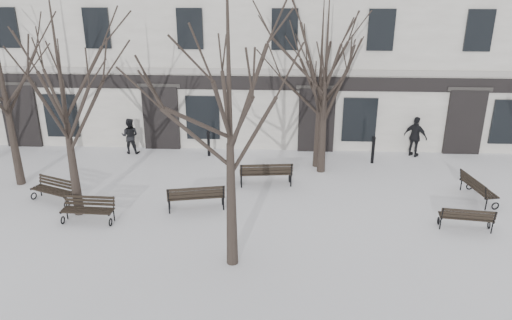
# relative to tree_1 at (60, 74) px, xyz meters

# --- Properties ---
(ground) EXTENTS (100.00, 100.00, 0.00)m
(ground) POSITION_rel_tree_1_xyz_m (4.91, -1.37, -4.78)
(ground) COLOR white
(ground) RESTS_ON ground
(building) EXTENTS (40.40, 10.20, 11.40)m
(building) POSITION_rel_tree_1_xyz_m (4.91, 11.59, 0.74)
(building) COLOR silver
(building) RESTS_ON ground
(tree_1) EXTENTS (5.35, 5.35, 7.65)m
(tree_1) POSITION_rel_tree_1_xyz_m (0.00, 0.00, 0.00)
(tree_1) COLOR black
(tree_1) RESTS_ON ground
(tree_2) EXTENTS (5.99, 5.99, 8.55)m
(tree_2) POSITION_rel_tree_1_xyz_m (5.50, -2.76, 0.57)
(tree_2) COLOR black
(tree_2) RESTS_ON ground
(tree_5) EXTENTS (4.77, 4.77, 6.82)m
(tree_5) POSITION_rel_tree_1_xyz_m (8.35, 4.75, -0.52)
(tree_5) COLOR black
(tree_5) RESTS_ON ground
(tree_6) EXTENTS (5.00, 5.00, 7.14)m
(tree_6) POSITION_rel_tree_1_xyz_m (8.50, 4.17, -0.32)
(tree_6) COLOR black
(tree_6) RESTS_ON ground
(bench_0) EXTENTS (1.72, 0.68, 0.85)m
(bench_0) POSITION_rel_tree_1_xyz_m (0.55, -0.56, -4.32)
(bench_0) COLOR black
(bench_0) RESTS_ON ground
(bench_1) EXTENTS (2.04, 1.08, 0.98)m
(bench_1) POSITION_rel_tree_1_xyz_m (3.96, 0.43, -4.25)
(bench_1) COLOR black
(bench_1) RESTS_ON ground
(bench_2) EXTENTS (1.70, 0.80, 0.83)m
(bench_2) POSITION_rel_tree_1_xyz_m (12.75, -0.50, -4.33)
(bench_2) COLOR black
(bench_2) RESTS_ON ground
(bench_3) EXTENTS (1.76, 1.19, 0.84)m
(bench_3) POSITION_rel_tree_1_xyz_m (-1.24, 0.89, -4.32)
(bench_3) COLOR black
(bench_3) RESTS_ON ground
(bench_4) EXTENTS (2.06, 0.94, 1.00)m
(bench_4) POSITION_rel_tree_1_xyz_m (6.29, 2.60, -4.23)
(bench_4) COLOR black
(bench_4) RESTS_ON ground
(bench_5) EXTENTS (0.95, 1.84, 0.89)m
(bench_5) POSITION_rel_tree_1_xyz_m (13.89, 1.76, -4.30)
(bench_5) COLOR black
(bench_5) RESTS_ON ground
(bollard_a) EXTENTS (0.15, 0.15, 1.16)m
(bollard_a) POSITION_rel_tree_1_xyz_m (3.66, 5.71, -4.16)
(bollard_a) COLOR black
(bollard_a) RESTS_ON ground
(bollard_b) EXTENTS (0.15, 0.15, 1.20)m
(bollard_b) POSITION_rel_tree_1_xyz_m (10.75, 5.19, -4.14)
(bollard_b) COLOR black
(bollard_b) RESTS_ON ground
(pedestrian_b) EXTENTS (0.81, 0.64, 1.61)m
(pedestrian_b) POSITION_rel_tree_1_xyz_m (0.11, 5.90, -4.78)
(pedestrian_b) COLOR black
(pedestrian_b) RESTS_ON ground
(pedestrian_c) EXTENTS (1.10, 1.00, 1.80)m
(pedestrian_c) POSITION_rel_tree_1_xyz_m (12.72, 6.13, -4.78)
(pedestrian_c) COLOR black
(pedestrian_c) RESTS_ON ground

